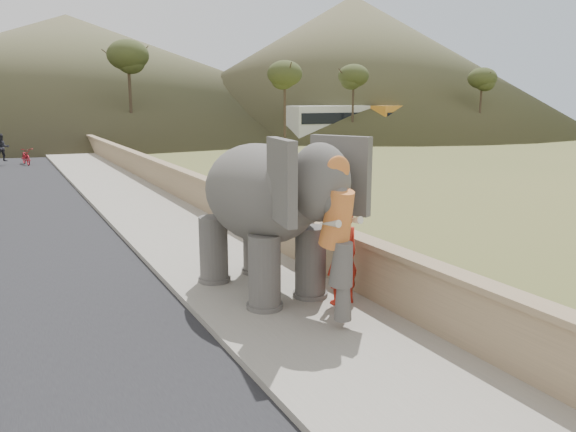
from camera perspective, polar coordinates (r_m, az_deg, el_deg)
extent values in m
plane|color=olive|center=(10.10, -0.27, -9.89)|extent=(160.00, 160.00, 0.00)
cube|color=#9E9687|center=(19.19, -14.03, 0.51)|extent=(3.00, 120.00, 0.15)
cube|color=tan|center=(19.54, -9.40, 2.32)|extent=(0.30, 120.00, 1.10)
imported|color=brown|center=(24.35, 3.30, 4.57)|extent=(1.60, 0.86, 1.30)
imported|color=silver|center=(50.76, -0.75, 8.48)|extent=(4.31, 1.93, 1.44)
cube|color=silver|center=(49.98, 6.05, 9.31)|extent=(11.01, 2.52, 3.10)
cube|color=orange|center=(53.91, 12.45, 9.29)|extent=(11.27, 5.21, 3.10)
cone|color=brown|center=(72.68, 6.51, 15.18)|extent=(56.00, 56.00, 16.00)
cone|color=brown|center=(78.96, -21.27, 13.48)|extent=(80.00, 80.00, 14.00)
imported|color=#AC1E12|center=(9.94, 5.53, -4.07)|extent=(0.64, 0.42, 1.75)
imported|color=maroon|center=(35.49, -25.07, 5.49)|extent=(0.87, 1.87, 0.95)
imported|color=black|center=(35.42, -27.05, 6.21)|extent=(0.83, 0.69, 1.56)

